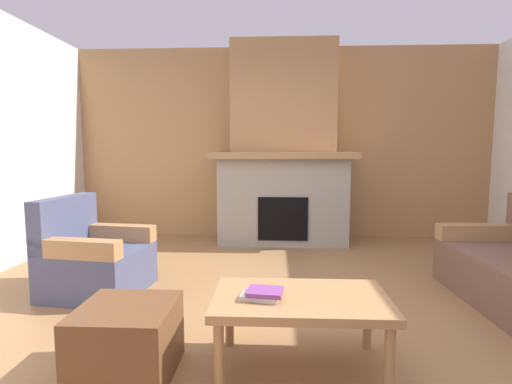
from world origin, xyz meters
The scene contains 7 objects.
ground centered at (0.00, 0.00, 0.00)m, with size 9.00×9.00×0.00m, color olive.
wall_back_wood_panel centered at (0.00, 3.00, 1.35)m, with size 6.00×0.12×2.70m, color #A87A4C.
fireplace centered at (0.00, 2.62, 1.16)m, with size 1.90×0.82×2.70m.
armchair centered at (-1.71, 0.60, 0.29)m, with size 0.85×0.85×0.85m.
coffee_table centered at (0.04, -0.53, 0.38)m, with size 1.00×0.60×0.43m.
ottoman centered at (-0.93, -0.65, 0.20)m, with size 0.52×0.52×0.40m, color brown.
book_stack_near_edge centered at (-0.17, -0.58, 0.46)m, with size 0.25×0.19×0.05m.
Camera 1 is at (-0.11, -2.68, 1.26)m, focal length 27.19 mm.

